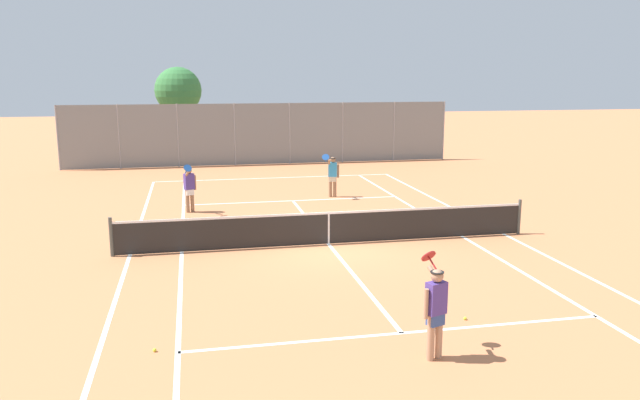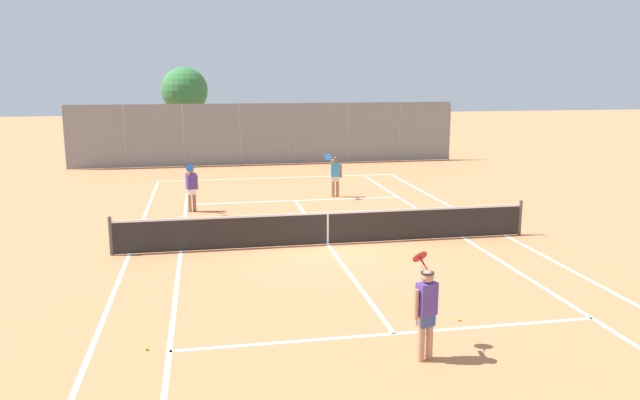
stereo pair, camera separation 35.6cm
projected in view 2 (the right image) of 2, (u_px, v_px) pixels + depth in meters
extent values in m
plane|color=#CC7A4C|center=(328.00, 244.00, 17.90)|extent=(120.00, 120.00, 0.00)
cube|color=white|center=(278.00, 178.00, 29.37)|extent=(11.00, 0.10, 0.01)
cube|color=white|center=(129.00, 254.00, 16.91)|extent=(0.10, 23.80, 0.01)
cube|color=white|center=(505.00, 235.00, 18.89)|extent=(0.10, 23.80, 0.01)
cube|color=white|center=(181.00, 252.00, 17.16)|extent=(0.10, 23.80, 0.01)
cube|color=white|center=(463.00, 237.00, 18.65)|extent=(0.10, 23.80, 0.01)
cube|color=white|center=(394.00, 334.00, 11.74)|extent=(8.26, 0.10, 0.01)
cube|color=white|center=(295.00, 201.00, 24.07)|extent=(8.26, 0.10, 0.01)
cube|color=white|center=(328.00, 244.00, 17.90)|extent=(0.10, 12.80, 0.01)
cylinder|color=#474C47|center=(111.00, 236.00, 16.72)|extent=(0.10, 0.10, 1.07)
cylinder|color=#474C47|center=(520.00, 218.00, 18.87)|extent=(0.10, 0.10, 1.07)
cube|color=black|center=(328.00, 229.00, 17.81)|extent=(11.90, 0.02, 0.89)
cube|color=white|center=(328.00, 213.00, 17.72)|extent=(11.90, 0.03, 0.06)
cube|color=white|center=(328.00, 229.00, 17.82)|extent=(0.05, 0.03, 0.89)
cylinder|color=tan|center=(421.00, 338.00, 10.55)|extent=(0.13, 0.13, 0.82)
cylinder|color=tan|center=(429.00, 336.00, 10.64)|extent=(0.13, 0.13, 0.82)
cube|color=#334C8C|center=(426.00, 319.00, 10.53)|extent=(0.32, 0.26, 0.24)
cube|color=#4C388C|center=(427.00, 299.00, 10.46)|extent=(0.39, 0.30, 0.56)
sphere|color=tan|center=(427.00, 277.00, 10.38)|extent=(0.22, 0.22, 0.22)
cylinder|color=black|center=(428.00, 273.00, 10.37)|extent=(0.23, 0.23, 0.02)
cylinder|color=tan|center=(416.00, 305.00, 10.36)|extent=(0.08, 0.08, 0.52)
cylinder|color=tan|center=(428.00, 279.00, 10.59)|extent=(0.23, 0.46, 0.35)
cylinder|color=maroon|center=(424.00, 265.00, 10.84)|extent=(0.12, 0.25, 0.22)
cylinder|color=maroon|center=(420.00, 257.00, 10.92)|extent=(0.33, 0.28, 0.23)
cylinder|color=#936B4C|center=(194.00, 200.00, 22.14)|extent=(0.13, 0.13, 0.82)
cylinder|color=#936B4C|center=(190.00, 201.00, 22.04)|extent=(0.13, 0.13, 0.82)
cube|color=white|center=(192.00, 191.00, 22.03)|extent=(0.33, 0.28, 0.24)
cube|color=#4C388C|center=(191.00, 181.00, 21.95)|extent=(0.39, 0.32, 0.56)
sphere|color=#936B4C|center=(191.00, 170.00, 21.88)|extent=(0.22, 0.22, 0.22)
cylinder|color=black|center=(191.00, 168.00, 21.86)|extent=(0.23, 0.23, 0.02)
cylinder|color=#936B4C|center=(197.00, 182.00, 22.09)|extent=(0.08, 0.08, 0.52)
cylinder|color=#936B4C|center=(189.00, 174.00, 21.71)|extent=(0.26, 0.45, 0.35)
cylinder|color=#1E4C99|center=(188.00, 171.00, 21.40)|extent=(0.13, 0.24, 0.22)
cylinder|color=#1E4C99|center=(189.00, 168.00, 21.28)|extent=(0.34, 0.29, 0.23)
cylinder|color=#936B4C|center=(337.00, 187.00, 24.73)|extent=(0.13, 0.13, 0.82)
cylinder|color=#936B4C|center=(333.00, 187.00, 24.74)|extent=(0.13, 0.13, 0.82)
cube|color=beige|center=(335.00, 179.00, 24.67)|extent=(0.32, 0.24, 0.24)
cube|color=#3399D8|center=(335.00, 170.00, 24.59)|extent=(0.38, 0.28, 0.56)
sphere|color=#936B4C|center=(335.00, 160.00, 24.52)|extent=(0.22, 0.22, 0.22)
cylinder|color=black|center=(335.00, 158.00, 24.50)|extent=(0.23, 0.23, 0.02)
cylinder|color=#936B4C|center=(341.00, 171.00, 24.59)|extent=(0.08, 0.08, 0.52)
cylinder|color=#936B4C|center=(332.00, 163.00, 24.41)|extent=(0.19, 0.46, 0.35)
cylinder|color=#1E4C99|center=(328.00, 160.00, 24.13)|extent=(0.09, 0.25, 0.22)
cylinder|color=#1E4C99|center=(328.00, 157.00, 23.99)|extent=(0.32, 0.26, 0.23)
sphere|color=#D1DB33|center=(459.00, 319.00, 12.34)|extent=(0.07, 0.07, 0.07)
sphere|color=#D1DB33|center=(146.00, 349.00, 11.03)|extent=(0.07, 0.07, 0.07)
cylinder|color=gray|center=(64.00, 137.00, 31.59)|extent=(0.08, 0.08, 3.30)
cylinder|color=gray|center=(125.00, 136.00, 32.13)|extent=(0.08, 0.08, 3.30)
cylinder|color=gray|center=(183.00, 135.00, 32.66)|extent=(0.08, 0.08, 3.30)
cylinder|color=gray|center=(240.00, 134.00, 33.19)|extent=(0.08, 0.08, 3.30)
cylinder|color=gray|center=(295.00, 133.00, 33.72)|extent=(0.08, 0.08, 3.30)
cylinder|color=gray|center=(348.00, 132.00, 34.26)|extent=(0.08, 0.08, 3.30)
cylinder|color=gray|center=(400.00, 132.00, 34.79)|extent=(0.08, 0.08, 3.30)
cylinder|color=gray|center=(449.00, 131.00, 35.32)|extent=(0.08, 0.08, 3.30)
cube|color=slate|center=(268.00, 134.00, 33.46)|extent=(20.68, 0.02, 3.26)
cylinder|color=brown|center=(186.00, 132.00, 36.28)|extent=(0.26, 0.26, 2.96)
sphere|color=#387A3D|center=(184.00, 90.00, 35.80)|extent=(2.65, 2.65, 2.65)
sphere|color=#387A3D|center=(189.00, 96.00, 35.96)|extent=(1.88, 1.88, 1.88)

